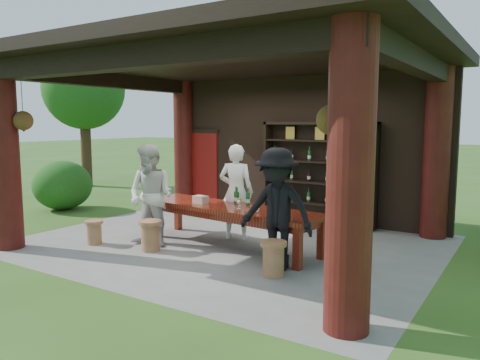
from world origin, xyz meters
The scene contains 15 objects.
ground centered at (0.00, 0.00, 0.00)m, with size 90.00×90.00×0.00m, color #2D5119.
pavilion centered at (-0.01, 0.43, 2.13)m, with size 7.50×6.00×3.60m.
wine_shelf centered at (0.74, 2.45, 1.13)m, with size 2.57×0.39×2.26m.
tasting_table centered at (0.14, -0.21, 0.64)m, with size 3.74×1.35×0.75m.
stool_near_left centered at (-0.86, -1.19, 0.29)m, with size 0.41×0.41×0.54m.
stool_near_right centered at (1.62, -1.23, 0.28)m, with size 0.40×0.40×0.52m.
stool_far_left centered at (-2.06, -1.41, 0.24)m, with size 0.34×0.34×0.44m.
host centered at (-0.06, 0.35, 0.92)m, with size 0.67×0.44×1.84m, color white.
guest_woman centered at (-1.08, -0.91, 0.93)m, with size 0.90×0.70×1.85m, color silver.
guest_man centered at (1.49, -0.90, 0.94)m, with size 1.21×0.70×1.87m, color black.
table_bottles centered at (0.21, 0.08, 0.90)m, with size 0.39×0.16×0.31m.
table_glasses centered at (0.68, -0.24, 0.82)m, with size 0.88×0.32×0.15m.
napkin_basket centered at (-0.46, -0.25, 0.82)m, with size 0.26×0.18×0.14m, color #BF6672.
shrubs centered at (1.35, 0.84, 0.54)m, with size 14.13×7.26×1.36m.
trees centered at (3.11, 1.41, 3.37)m, with size 21.28×8.81×4.80m.
Camera 1 is at (4.78, -7.12, 2.26)m, focal length 35.00 mm.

